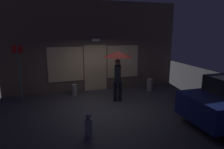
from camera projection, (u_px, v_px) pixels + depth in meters
The scene contains 7 objects.
ground_plane at pixel (109, 105), 8.05m from camera, with size 18.00×18.00×0.00m, color #423F44.
building_facade at pixel (94, 47), 9.77m from camera, with size 8.39×0.48×4.22m.
person_with_umbrella at pixel (118, 62), 8.17m from camera, with size 1.11×1.11×2.08m.
street_sign_post at pixel (19, 69), 8.15m from camera, with size 0.40×0.07×2.42m.
sidewalk_bollard at pixel (74, 90), 9.19m from camera, with size 0.22×0.22×0.52m, color #9E998E.
sidewalk_bollard_2 at pixel (150, 85), 9.88m from camera, with size 0.26×0.26×0.60m, color #9E998E.
fire_hydrant at pixel (88, 126), 5.66m from camera, with size 0.21×0.21×0.70m.
Camera 1 is at (-2.23, -7.25, 2.96)m, focal length 32.73 mm.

